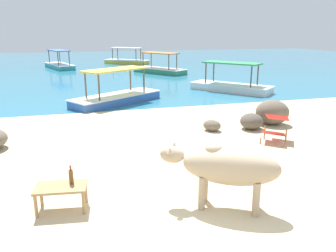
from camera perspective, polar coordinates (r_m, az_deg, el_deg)
The scene contains 14 objects.
sand_beach at distance 5.38m, azimuth 8.03°, elevation -14.09°, with size 18.00×14.00×0.04m, color #CCB78E.
water_surface at distance 26.46m, azimuth -11.26°, elevation 9.79°, with size 60.00×36.00×0.03m, color teal.
cow at distance 5.18m, azimuth 9.95°, elevation -6.70°, with size 1.78×1.24×1.04m.
low_bench_table at distance 5.43m, azimuth -17.57°, elevation -10.22°, with size 0.81×0.53×0.39m.
bottle at distance 5.39m, azimuth -16.00°, elevation -8.16°, with size 0.07×0.07×0.30m.
deck_chair_near at distance 8.68m, azimuth 17.65°, elevation 0.00°, with size 0.91×0.92×0.68m.
shore_rock_large at distance 10.24m, azimuth 17.15°, elevation 2.23°, with size 0.94×0.81×0.71m, color #6B5B4C.
shore_rock_medium at distance 9.63m, azimuth 13.88°, elevation 0.78°, with size 0.68×0.62×0.43m, color brown.
shore_rock_flat at distance 9.27m, azimuth 7.42°, elevation 0.11°, with size 0.50×0.39×0.30m, color #6B5B4C.
boat_white at distance 15.59m, azimuth 10.52°, elevation 6.79°, with size 3.24×3.56×1.29m.
boat_teal at distance 25.80m, azimuth -17.82°, elevation 9.84°, with size 2.28×3.85×1.29m.
boat_green at distance 21.84m, azimuth -1.42°, elevation 9.61°, with size 3.04×3.68×1.29m.
boat_blue at distance 12.94m, azimuth -8.66°, elevation 5.04°, with size 3.70×2.98×1.29m.
boat_yellow at distance 28.14m, azimuth -6.97°, elevation 10.92°, with size 3.58×3.21×1.29m.
Camera 1 is at (-1.92, -4.25, 2.70)m, focal length 36.20 mm.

